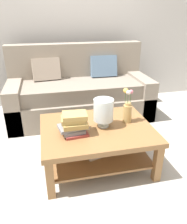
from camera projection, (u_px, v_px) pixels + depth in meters
name	position (u px, v px, depth m)	size (l,w,h in m)	color
ground_plane	(96.00, 147.00, 2.68)	(10.00, 10.00, 0.00)	#B7B2A8
back_wall	(73.00, 21.00, 3.58)	(6.40, 0.12, 2.70)	#BCB7B2
couch	(79.00, 93.00, 3.36)	(2.06, 0.90, 1.06)	gray
coffee_table	(97.00, 137.00, 2.26)	(1.11, 0.87, 0.44)	olive
book_stack_main	(74.00, 124.00, 2.05)	(0.29, 0.23, 0.21)	#993833
glass_hurricane_vase	(103.00, 111.00, 2.16)	(0.20, 0.20, 0.29)	silver
flower_pitcher	(127.00, 110.00, 2.27)	(0.10, 0.10, 0.36)	tan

